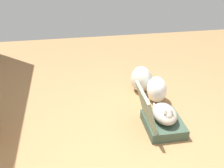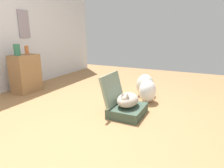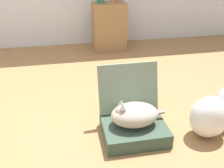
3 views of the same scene
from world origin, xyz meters
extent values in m
plane|color=#9E7247|center=(0.00, 0.00, 0.00)|extent=(7.68, 7.68, 0.00)
cube|color=gray|center=(0.90, 2.19, 1.28)|extent=(0.25, 0.02, 0.54)
cube|color=#384C3D|center=(0.34, -0.30, 0.06)|extent=(0.53, 0.44, 0.13)
cube|color=gray|center=(0.34, -0.06, 0.34)|extent=(0.53, 0.15, 0.43)
ellipsoid|color=#B2A899|center=(0.34, -0.30, 0.22)|extent=(0.40, 0.28, 0.18)
sphere|color=#B2A899|center=(0.24, -0.30, 0.26)|extent=(0.12, 0.12, 0.12)
cone|color=#B2A899|center=(0.24, -0.33, 0.33)|extent=(0.05, 0.05, 0.05)
cone|color=#B2A899|center=(0.24, -0.26, 0.33)|extent=(0.05, 0.05, 0.05)
cylinder|color=#B2A899|center=(0.52, -0.25, 0.17)|extent=(0.20, 0.03, 0.07)
ellipsoid|color=white|center=(0.96, -0.40, 0.19)|extent=(0.34, 0.27, 0.37)
ellipsoid|color=silver|center=(1.28, -0.27, 0.20)|extent=(0.36, 0.31, 0.39)
cube|color=olive|center=(0.53, 1.85, 0.36)|extent=(0.49, 0.33, 0.71)
cylinder|color=#2D7051|center=(0.40, 1.86, 0.81)|extent=(0.11, 0.11, 0.20)
cylinder|color=#CC6B38|center=(0.65, 1.90, 0.79)|extent=(0.07, 0.07, 0.16)
camera|label=1|loc=(-2.10, 0.76, 2.07)|focal=42.70mm
camera|label=2|loc=(-2.00, -1.18, 1.11)|focal=30.96mm
camera|label=3|loc=(-0.18, -2.03, 1.45)|focal=42.47mm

